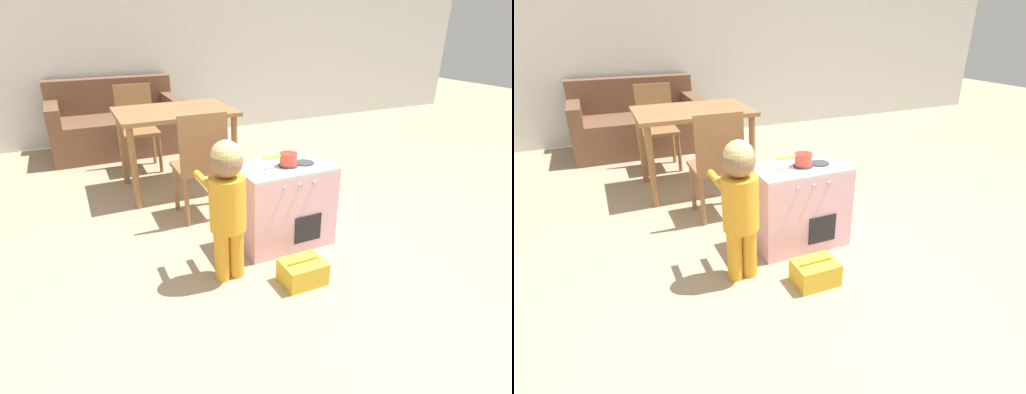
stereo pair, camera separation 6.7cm
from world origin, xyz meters
The scene contains 10 objects.
ground_plane centered at (0.00, 0.00, 0.00)m, with size 16.00×16.00×0.00m, color tan.
wall_back centered at (0.00, 4.08, 1.30)m, with size 10.00×0.06×2.60m.
play_kitchen centered at (-0.03, 0.83, 0.29)m, with size 0.63×0.38×0.58m.
toy_pot centered at (-0.02, 0.83, 0.63)m, with size 0.24×0.12×0.08m.
child_figure centered at (-0.54, 0.60, 0.55)m, with size 0.24×0.36×0.88m.
toy_basket centered at (-0.16, 0.36, 0.07)m, with size 0.26×0.20×0.16m.
dining_table centered at (-0.42, 2.16, 0.63)m, with size 1.01×0.73×0.74m.
dining_chair_near centered at (-0.42, 1.45, 0.46)m, with size 0.37×0.37×0.86m.
dining_chair_far centered at (-0.64, 2.85, 0.46)m, with size 0.37×0.37×0.86m.
couch centered at (-0.77, 3.63, 0.30)m, with size 1.46×0.86×0.82m.
Camera 2 is at (-1.22, -1.37, 1.48)m, focal length 28.00 mm.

